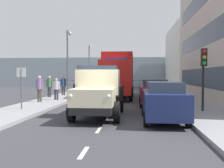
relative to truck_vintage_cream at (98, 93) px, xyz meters
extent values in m
plane|color=#38383D|center=(-0.41, -10.03, -1.18)|extent=(80.00, 80.00, 0.00)
cube|color=gray|center=(-5.28, -10.03, -1.10)|extent=(2.78, 40.01, 0.15)
cube|color=gray|center=(4.47, -10.03, -1.10)|extent=(2.78, 40.01, 0.15)
cube|color=silver|center=(-0.41, 5.59, -1.17)|extent=(0.12, 1.10, 0.01)
cube|color=silver|center=(-0.41, 2.77, -1.17)|extent=(0.12, 1.10, 0.01)
cube|color=silver|center=(-0.41, 0.21, -1.17)|extent=(0.12, 1.10, 0.01)
cube|color=silver|center=(-0.41, -2.07, -1.17)|extent=(0.12, 1.10, 0.01)
cube|color=silver|center=(-0.41, -4.31, -1.17)|extent=(0.12, 1.10, 0.01)
cube|color=silver|center=(-0.41, -6.77, -1.17)|extent=(0.12, 1.10, 0.01)
cube|color=silver|center=(-0.41, -9.51, -1.17)|extent=(0.12, 1.10, 0.01)
cube|color=silver|center=(-0.41, -12.17, -1.17)|extent=(0.12, 1.10, 0.01)
cube|color=silver|center=(-0.41, -14.98, -1.17)|extent=(0.12, 1.10, 0.01)
cube|color=silver|center=(-0.41, -17.31, -1.17)|extent=(0.12, 1.10, 0.01)
cube|color=silver|center=(-0.41, -20.25, -1.17)|extent=(0.12, 1.10, 0.01)
cube|color=silver|center=(-0.41, -22.48, -1.17)|extent=(0.12, 1.10, 0.01)
cube|color=silver|center=(-0.41, -24.94, -1.17)|extent=(0.12, 1.10, 0.01)
cube|color=silver|center=(-0.41, -27.76, -1.17)|extent=(0.12, 1.10, 0.01)
cube|color=#2D3847|center=(-6.70, -8.23, 0.62)|extent=(0.08, 16.11, 1.40)
cube|color=#2D3847|center=(-6.70, -8.23, 3.62)|extent=(0.08, 16.11, 1.40)
cube|color=silver|center=(-9.98, -25.44, 3.09)|extent=(6.62, 13.33, 8.55)
cube|color=#84939E|center=(-0.41, -33.03, 1.32)|extent=(80.00, 0.80, 5.00)
cylinder|color=#4C5156|center=(-14.41, -29.43, -0.58)|extent=(0.08, 0.08, 1.20)
cylinder|color=#4C5156|center=(-12.41, -29.43, -0.58)|extent=(0.08, 0.08, 1.20)
cylinder|color=#4C5156|center=(-10.41, -29.43, -0.58)|extent=(0.08, 0.08, 1.20)
cylinder|color=#4C5156|center=(-8.41, -29.43, -0.58)|extent=(0.08, 0.08, 1.20)
cylinder|color=#4C5156|center=(-6.41, -29.43, -0.58)|extent=(0.08, 0.08, 1.20)
cylinder|color=#4C5156|center=(-4.41, -29.43, -0.58)|extent=(0.08, 0.08, 1.20)
cylinder|color=#4C5156|center=(-2.41, -29.43, -0.58)|extent=(0.08, 0.08, 1.20)
cylinder|color=#4C5156|center=(-0.41, -29.43, -0.58)|extent=(0.08, 0.08, 1.20)
cylinder|color=#4C5156|center=(1.59, -29.43, -0.58)|extent=(0.08, 0.08, 1.20)
cylinder|color=#4C5156|center=(3.59, -29.43, -0.58)|extent=(0.08, 0.08, 1.20)
cylinder|color=#4C5156|center=(5.59, -29.43, -0.58)|extent=(0.08, 0.08, 1.20)
cylinder|color=#4C5156|center=(7.59, -29.43, -0.58)|extent=(0.08, 0.08, 1.20)
cylinder|color=#4C5156|center=(9.59, -29.43, -0.58)|extent=(0.08, 0.08, 1.20)
cylinder|color=#4C5156|center=(11.59, -29.43, -0.58)|extent=(0.08, 0.08, 1.20)
cylinder|color=#4C5156|center=(13.59, -29.43, -0.58)|extent=(0.08, 0.08, 1.20)
cube|color=#4C5156|center=(-0.41, -29.43, -0.06)|extent=(28.00, 0.08, 0.08)
cube|color=black|center=(0.00, -0.38, -0.58)|extent=(1.64, 5.60, 0.30)
cube|color=beige|center=(0.00, 1.47, -0.08)|extent=(1.72, 1.90, 0.70)
cube|color=silver|center=(0.00, 2.36, -0.11)|extent=(1.16, 0.08, 0.56)
sphere|color=white|center=(-0.74, 2.36, 0.02)|extent=(0.20, 0.20, 0.20)
sphere|color=white|center=(0.73, 2.36, 0.02)|extent=(0.20, 0.20, 0.20)
cube|color=beige|center=(0.00, -0.04, 0.50)|extent=(1.93, 1.34, 1.15)
cube|color=#2D3847|center=(0.00, -0.04, 0.97)|extent=(1.78, 1.23, 0.56)
cube|color=#2D2319|center=(0.00, -1.72, -0.35)|extent=(2.10, 2.80, 0.16)
cube|color=black|center=(-1.01, -1.72, -0.03)|extent=(0.08, 2.80, 0.56)
cube|color=black|center=(1.01, -1.72, -0.03)|extent=(0.08, 2.80, 0.56)
cylinder|color=black|center=(-0.97, 1.30, -0.73)|extent=(0.24, 0.90, 0.90)
cylinder|color=black|center=(0.97, 1.30, -0.73)|extent=(0.24, 0.90, 0.90)
cylinder|color=black|center=(-0.97, -1.92, -0.73)|extent=(0.24, 0.90, 0.90)
cylinder|color=black|center=(0.97, -1.92, -0.73)|extent=(0.24, 0.90, 0.90)
cube|color=red|center=(-0.24, -7.59, 0.64)|extent=(2.40, 2.21, 2.60)
cube|color=#2D3847|center=(-0.24, -7.59, 1.21)|extent=(2.20, 2.04, 0.80)
cube|color=#1933B2|center=(-0.24, -7.59, 2.04)|extent=(1.75, 0.20, 0.16)
cube|color=red|center=(-0.24, -11.59, 1.19)|extent=(2.50, 5.95, 3.00)
cube|color=black|center=(-0.24, -10.65, -0.48)|extent=(2.00, 8.07, 0.36)
cylinder|color=black|center=(-1.39, -7.68, -0.66)|extent=(0.28, 1.04, 1.04)
cylinder|color=black|center=(0.91, -7.68, -0.66)|extent=(0.28, 1.04, 1.04)
cylinder|color=black|center=(-1.39, -11.29, -0.66)|extent=(0.28, 1.04, 1.04)
cylinder|color=black|center=(0.91, -11.29, -0.66)|extent=(0.28, 1.04, 1.04)
cylinder|color=black|center=(-1.39, -13.42, -0.66)|extent=(0.28, 1.04, 1.04)
cylinder|color=black|center=(0.91, -13.42, -0.66)|extent=(0.28, 1.04, 1.04)
cube|color=navy|center=(-2.94, 0.72, -0.38)|extent=(1.69, 4.36, 1.00)
cube|color=#2D3847|center=(-2.94, 0.92, 0.33)|extent=(1.38, 2.40, 0.42)
cylinder|color=black|center=(-2.14, -0.63, -0.88)|extent=(0.18, 0.60, 0.60)
cylinder|color=black|center=(-3.74, -0.63, -0.88)|extent=(0.18, 0.60, 0.60)
cylinder|color=black|center=(-2.14, 2.07, -0.88)|extent=(0.18, 0.60, 0.60)
cylinder|color=black|center=(-3.74, 2.07, -0.88)|extent=(0.18, 0.60, 0.60)
cube|color=maroon|center=(-2.94, -5.10, -0.38)|extent=(1.80, 4.58, 1.00)
cube|color=#2D3847|center=(-2.94, -4.90, 0.33)|extent=(1.47, 2.52, 0.42)
cylinder|color=black|center=(-2.09, -6.52, -0.88)|extent=(0.18, 0.60, 0.60)
cylinder|color=black|center=(-3.80, -6.52, -0.88)|extent=(0.18, 0.60, 0.60)
cylinder|color=black|center=(-2.09, -3.68, -0.88)|extent=(0.18, 0.60, 0.60)
cylinder|color=black|center=(-3.80, -3.68, -0.88)|extent=(0.18, 0.60, 0.60)
cube|color=black|center=(2.13, -9.87, -0.38)|extent=(1.82, 4.48, 1.00)
cube|color=#2D3847|center=(2.13, -10.07, 0.33)|extent=(1.49, 2.46, 0.42)
cylinder|color=black|center=(1.26, -8.49, -0.88)|extent=(0.18, 0.60, 0.60)
cylinder|color=black|center=(2.99, -8.49, -0.88)|extent=(0.18, 0.60, 0.60)
cylinder|color=black|center=(1.26, -11.26, -0.88)|extent=(0.18, 0.60, 0.60)
cylinder|color=black|center=(2.99, -11.26, -0.88)|extent=(0.18, 0.60, 0.60)
cube|color=slate|center=(2.13, -16.05, -0.38)|extent=(1.77, 4.48, 1.00)
cube|color=#2D3847|center=(2.13, -16.25, 0.33)|extent=(1.45, 2.47, 0.42)
cylinder|color=black|center=(1.29, -14.66, -0.88)|extent=(0.18, 0.60, 0.60)
cylinder|color=black|center=(2.97, -14.66, -0.88)|extent=(0.18, 0.60, 0.60)
cylinder|color=black|center=(1.29, -17.44, -0.88)|extent=(0.18, 0.60, 0.60)
cylinder|color=black|center=(2.97, -17.44, -0.88)|extent=(0.18, 0.60, 0.60)
cylinder|color=#4C473D|center=(4.78, -5.38, -0.59)|extent=(0.14, 0.14, 0.87)
cylinder|color=#4C473D|center=(4.96, -5.38, -0.59)|extent=(0.14, 0.14, 0.87)
cylinder|color=gray|center=(4.87, -5.38, 0.19)|extent=(0.34, 0.34, 0.69)
cylinder|color=gray|center=(4.65, -5.38, 0.16)|extent=(0.09, 0.09, 0.64)
cylinder|color=gray|center=(5.09, -5.38, 0.16)|extent=(0.09, 0.09, 0.64)
sphere|color=tan|center=(4.87, -5.38, 0.66)|extent=(0.24, 0.24, 0.24)
cylinder|color=#383342|center=(4.04, -6.87, -0.64)|extent=(0.14, 0.14, 0.78)
cylinder|color=#383342|center=(4.22, -6.87, -0.64)|extent=(0.14, 0.14, 0.78)
cylinder|color=silver|center=(4.13, -6.87, 0.06)|extent=(0.34, 0.34, 0.62)
cylinder|color=silver|center=(3.91, -6.87, 0.03)|extent=(0.09, 0.09, 0.57)
cylinder|color=silver|center=(4.35, -6.87, 0.03)|extent=(0.09, 0.09, 0.57)
sphere|color=tan|center=(4.13, -6.87, 0.48)|extent=(0.21, 0.21, 0.21)
cylinder|color=#383342|center=(5.32, -9.12, -0.60)|extent=(0.14, 0.14, 0.86)
cylinder|color=#383342|center=(5.50, -9.12, -0.60)|extent=(0.14, 0.14, 0.86)
cylinder|color=#47724C|center=(5.41, -9.12, 0.17)|extent=(0.34, 0.34, 0.68)
cylinder|color=#47724C|center=(5.19, -9.12, 0.13)|extent=(0.09, 0.09, 0.62)
cylinder|color=#47724C|center=(5.63, -9.12, 0.13)|extent=(0.09, 0.09, 0.62)
sphere|color=tan|center=(5.41, -9.12, 0.62)|extent=(0.23, 0.23, 0.23)
cylinder|color=#4C473D|center=(4.83, -11.56, -0.60)|extent=(0.14, 0.14, 0.86)
cylinder|color=#4C473D|center=(5.01, -11.56, -0.60)|extent=(0.14, 0.14, 0.86)
cylinder|color=#2D4C8C|center=(4.92, -11.56, 0.17)|extent=(0.34, 0.34, 0.68)
cylinder|color=#2D4C8C|center=(4.70, -11.56, 0.14)|extent=(0.09, 0.09, 0.63)
cylinder|color=#2D4C8C|center=(5.14, -11.56, 0.14)|extent=(0.09, 0.09, 0.63)
sphere|color=tan|center=(4.92, -11.56, 0.63)|extent=(0.23, 0.23, 0.23)
cylinder|color=black|center=(-5.20, -1.65, 0.57)|extent=(0.12, 0.12, 3.20)
cube|color=black|center=(-5.20, -1.51, 1.72)|extent=(0.28, 0.24, 0.90)
sphere|color=red|center=(-5.20, -1.39, 2.02)|extent=(0.18, 0.18, 0.18)
sphere|color=orange|center=(-5.20, -1.39, 1.72)|extent=(0.18, 0.18, 0.18)
sphere|color=green|center=(-5.20, -1.39, 1.42)|extent=(0.18, 0.18, 0.18)
cylinder|color=#59595B|center=(4.47, -11.46, 1.94)|extent=(0.16, 0.16, 5.93)
cylinder|color=#59595B|center=(4.47, -11.91, 4.81)|extent=(0.10, 0.90, 0.10)
sphere|color=silver|center=(4.47, -12.36, 4.76)|extent=(0.32, 0.32, 0.32)
cylinder|color=#59595B|center=(4.49, -22.93, 1.89)|extent=(0.16, 0.16, 5.84)
cylinder|color=#59595B|center=(4.49, -23.38, 4.71)|extent=(0.10, 0.90, 0.10)
sphere|color=silver|center=(4.49, -23.83, 4.66)|extent=(0.32, 0.32, 0.32)
cylinder|color=#4C4C4C|center=(4.44, -1.55, 0.07)|extent=(0.07, 0.07, 2.20)
cube|color=silver|center=(4.44, -1.55, 0.97)|extent=(0.50, 0.04, 0.50)
camera|label=1|loc=(-1.74, 12.23, 0.84)|focal=42.21mm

